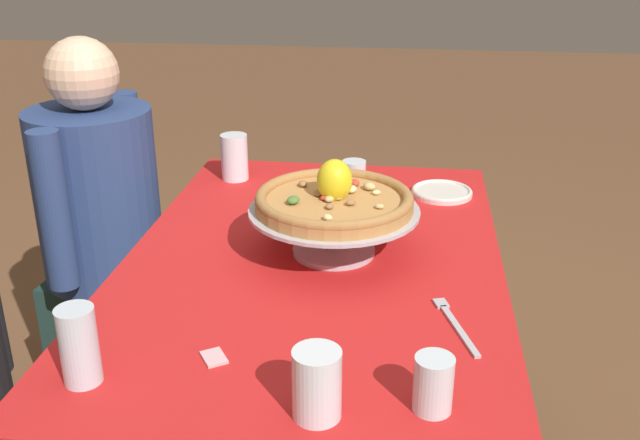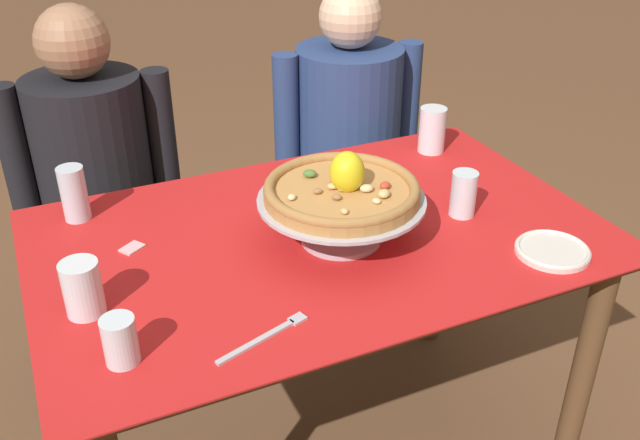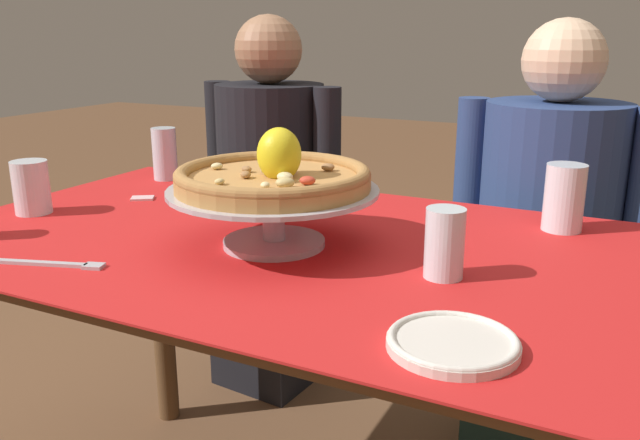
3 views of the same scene
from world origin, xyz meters
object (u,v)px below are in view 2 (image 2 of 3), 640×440
(pizza, at_px, (342,189))
(dinner_fork, at_px, (268,336))
(side_plate, at_px, (552,250))
(diner_right, at_px, (347,161))
(pizza_stand, at_px, (341,211))
(water_glass_side_left, at_px, (83,291))
(sugar_packet, at_px, (132,248))
(water_glass_back_right, at_px, (432,133))
(diner_left, at_px, (102,209))
(water_glass_back_left, at_px, (75,197))
(water_glass_side_right, at_px, (463,197))
(water_glass_front_left, at_px, (121,343))

(pizza, relative_size, dinner_fork, 1.72)
(side_plate, distance_m, diner_right, 0.98)
(pizza_stand, bearing_deg, water_glass_side_left, -176.12)
(pizza, height_order, sugar_packet, pizza)
(water_glass_side_left, relative_size, water_glass_back_right, 0.87)
(water_glass_side_left, distance_m, diner_left, 0.81)
(pizza_stand, xyz_separation_m, diner_right, (0.38, 0.72, -0.26))
(water_glass_back_right, distance_m, dinner_fork, 0.93)
(water_glass_side_left, height_order, sugar_packet, water_glass_side_left)
(water_glass_back_left, bearing_deg, water_glass_back_right, -0.90)
(water_glass_back_left, xyz_separation_m, water_glass_back_right, (0.98, -0.02, -0.00))
(diner_left, bearing_deg, pizza, -58.78)
(water_glass_back_right, relative_size, diner_right, 0.11)
(diner_left, relative_size, diner_right, 1.01)
(pizza_stand, distance_m, water_glass_side_right, 0.32)
(pizza, bearing_deg, water_glass_side_right, -2.93)
(pizza_stand, distance_m, water_glass_back_right, 0.56)
(pizza, xyz_separation_m, water_glass_side_left, (-0.57, -0.04, -0.08))
(water_glass_back_left, xyz_separation_m, diner_left, (0.09, 0.38, -0.24))
(water_glass_back_right, bearing_deg, water_glass_back_left, 179.10)
(water_glass_front_left, distance_m, dinner_fork, 0.26)
(water_glass_side_left, bearing_deg, dinner_fork, -36.48)
(pizza_stand, xyz_separation_m, sugar_packet, (-0.44, 0.16, -0.07))
(sugar_packet, xyz_separation_m, diner_left, (0.00, 0.57, -0.19))
(water_glass_back_right, distance_m, diner_left, 1.00)
(side_plate, relative_size, dinner_fork, 0.82)
(water_glass_side_left, height_order, diner_left, diner_left)
(pizza_stand, relative_size, water_glass_side_right, 3.36)
(pizza_stand, distance_m, diner_left, 0.89)
(diner_right, bearing_deg, pizza, -117.65)
(diner_left, bearing_deg, dinner_fork, -80.40)
(dinner_fork, bearing_deg, side_plate, 0.62)
(pizza, distance_m, diner_left, 0.91)
(water_glass_back_left, xyz_separation_m, water_glass_front_left, (-0.00, -0.56, -0.02))
(water_glass_side_left, bearing_deg, water_glass_front_left, -77.82)
(water_glass_side_left, distance_m, water_glass_back_left, 0.39)
(side_plate, bearing_deg, water_glass_side_left, 167.76)
(water_glass_front_left, bearing_deg, side_plate, -2.27)
(water_glass_side_left, relative_size, side_plate, 0.69)
(water_glass_side_left, xyz_separation_m, diner_left, (0.13, 0.77, -0.24))
(pizza_stand, xyz_separation_m, dinner_fork, (-0.27, -0.25, -0.07))
(sugar_packet, relative_size, diner_right, 0.04)
(pizza, distance_m, water_glass_back_left, 0.64)
(water_glass_back_left, bearing_deg, side_plate, -32.73)
(water_glass_side_right, xyz_separation_m, sugar_packet, (-0.76, 0.17, -0.05))
(water_glass_side_right, bearing_deg, water_glass_back_left, 156.72)
(dinner_fork, bearing_deg, water_glass_back_left, 112.95)
(dinner_fork, relative_size, diner_left, 0.17)
(water_glass_side_right, height_order, diner_right, diner_right)
(water_glass_side_right, distance_m, diner_left, 1.09)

